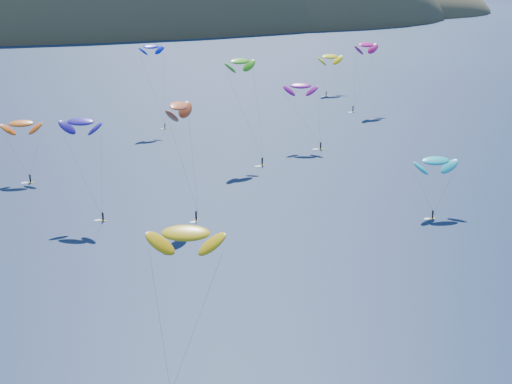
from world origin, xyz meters
The scene contains 11 objects.
island centered at (39.40, 562.36, -10.74)m, with size 730.00×300.00×210.00m.
kitesurfer_1 centered at (-39.57, 136.07, 12.77)m, with size 9.37×8.91×15.27m.
kitesurfer_2 centered at (-24.52, 43.78, 17.43)m, with size 10.20×12.36×20.03m.
kitesurfer_3 centered at (13.97, 134.90, 24.76)m, with size 9.97×13.98×27.36m.
kitesurfer_4 centered at (0.72, 177.51, 24.26)m, with size 8.54×7.02×26.51m.
kitesurfer_5 centered at (37.81, 82.53, 10.34)m, with size 9.56×8.01×12.89m.
kitesurfer_6 centered at (33.68, 141.39, 16.38)m, with size 9.97×11.19×18.95m.
kitesurfer_8 centered at (73.77, 178.53, 21.84)m, with size 12.08×8.18×24.77m.
kitesurfer_9 centered at (-11.04, 99.26, 21.84)m, with size 9.09×12.01×24.47m.
kitesurfer_10 centered at (-29.39, 105.07, 18.89)m, with size 9.37×10.65×21.33m.
kitesurfer_11 centered at (77.20, 212.59, 13.63)m, with size 11.62×11.90×16.63m.
Camera 1 is at (-44.53, -35.23, 49.39)m, focal length 50.00 mm.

